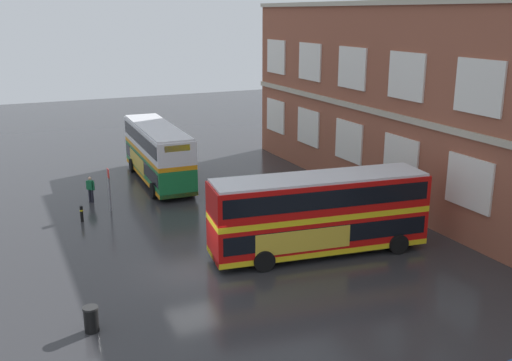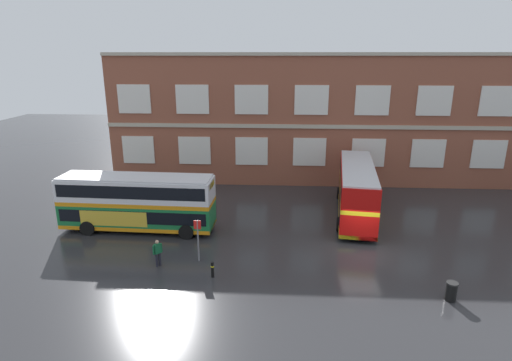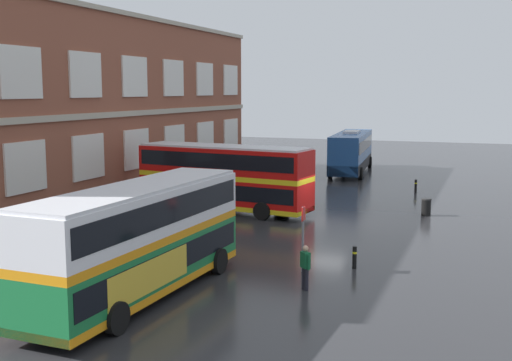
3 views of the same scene
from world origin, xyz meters
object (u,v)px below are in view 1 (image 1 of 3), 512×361
Objects in this scene: station_litter_bin at (91,319)px; safety_bollard_east at (82,214)px; waiting_passenger at (91,188)px; bus_stand_flag at (109,186)px; double_decker_near at (158,152)px; double_decker_middle at (319,213)px.

safety_bollard_east is (-12.79, 1.61, -0.03)m from station_litter_bin.
bus_stand_flag is at bearing 18.57° from waiting_passenger.
double_decker_near is 4.11× the size of bus_stand_flag.
double_decker_near is at bearing 157.29° from station_litter_bin.
safety_bollard_east is (1.17, -1.91, -1.14)m from bus_stand_flag.
double_decker_middle is (16.27, 3.75, 0.00)m from double_decker_near.
double_decker_middle is at bearing 104.10° from station_litter_bin.
double_decker_middle reaches higher than station_litter_bin.
double_decker_middle is 6.61× the size of waiting_passenger.
double_decker_middle is at bearing 34.21° from waiting_passenger.
double_decker_middle is 14.26m from safety_bollard_east.
double_decker_middle reaches higher than bus_stand_flag.
double_decker_near and double_decker_middle have the same top height.
double_decker_near is 16.70m from double_decker_middle.
waiting_passenger is at bearing -61.01° from double_decker_near.
waiting_passenger is 1.65× the size of station_litter_bin.
double_decker_near is at bearing 139.33° from bus_stand_flag.
bus_stand_flag reaches higher than safety_bollard_east.
double_decker_middle is at bearing 36.97° from bus_stand_flag.
station_litter_bin is at bearing -7.17° from safety_bollard_east.
waiting_passenger is 2.55m from bus_stand_flag.
station_litter_bin is (19.23, -8.05, -1.63)m from double_decker_near.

